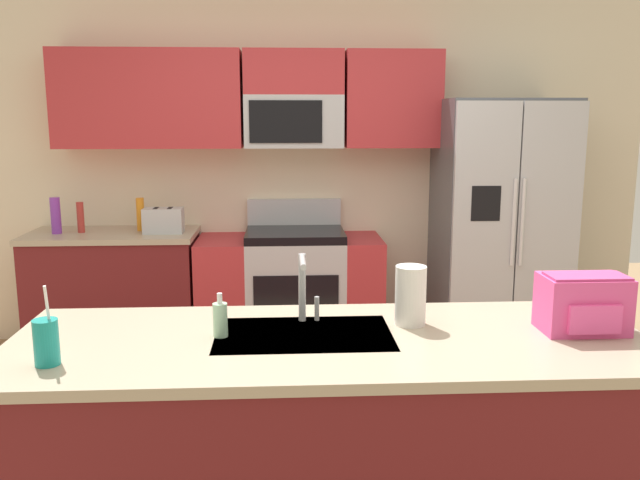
% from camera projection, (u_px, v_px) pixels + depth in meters
% --- Properties ---
extents(ground_plane, '(9.00, 9.00, 0.00)m').
position_uv_depth(ground_plane, '(329.00, 470.00, 3.28)').
color(ground_plane, '#997A56').
rests_on(ground_plane, ground).
extents(kitchen_wall_unit, '(5.20, 0.43, 2.60)m').
position_uv_depth(kitchen_wall_unit, '(292.00, 150.00, 5.04)').
color(kitchen_wall_unit, beige).
rests_on(kitchen_wall_unit, ground).
extents(back_counter, '(1.21, 0.63, 0.90)m').
position_uv_depth(back_counter, '(116.00, 292.00, 4.88)').
color(back_counter, maroon).
rests_on(back_counter, ground).
extents(range_oven, '(1.36, 0.61, 1.10)m').
position_uv_depth(range_oven, '(290.00, 290.00, 4.96)').
color(range_oven, '#B7BABF').
rests_on(range_oven, ground).
extents(refrigerator, '(0.90, 0.76, 1.85)m').
position_uv_depth(refrigerator, '(499.00, 227.00, 4.88)').
color(refrigerator, '#4C4F54').
rests_on(refrigerator, ground).
extents(island_counter, '(2.43, 0.90, 0.90)m').
position_uv_depth(island_counter, '(330.00, 446.00, 2.59)').
color(island_counter, maroon).
rests_on(island_counter, ground).
extents(toaster, '(0.28, 0.16, 0.18)m').
position_uv_depth(toaster, '(163.00, 220.00, 4.75)').
color(toaster, '#B7BABF').
rests_on(toaster, back_counter).
extents(pepper_mill, '(0.05, 0.05, 0.22)m').
position_uv_depth(pepper_mill, '(81.00, 217.00, 4.77)').
color(pepper_mill, '#B2332D').
rests_on(pepper_mill, back_counter).
extents(bottle_purple, '(0.07, 0.07, 0.26)m').
position_uv_depth(bottle_purple, '(56.00, 216.00, 4.72)').
color(bottle_purple, purple).
rests_on(bottle_purple, back_counter).
extents(bottle_orange, '(0.06, 0.06, 0.24)m').
position_uv_depth(bottle_orange, '(140.00, 214.00, 4.84)').
color(bottle_orange, orange).
rests_on(bottle_orange, back_counter).
extents(sink_faucet, '(0.09, 0.21, 0.28)m').
position_uv_depth(sink_faucet, '(304.00, 283.00, 2.66)').
color(sink_faucet, '#B7BABF').
rests_on(sink_faucet, island_counter).
extents(drink_cup_teal, '(0.08, 0.08, 0.28)m').
position_uv_depth(drink_cup_teal, '(46.00, 342.00, 2.22)').
color(drink_cup_teal, teal).
rests_on(drink_cup_teal, island_counter).
extents(soap_dispenser, '(0.06, 0.06, 0.17)m').
position_uv_depth(soap_dispenser, '(220.00, 319.00, 2.51)').
color(soap_dispenser, '#A5D8B2').
rests_on(soap_dispenser, island_counter).
extents(paper_towel_roll, '(0.12, 0.12, 0.24)m').
position_uv_depth(paper_towel_roll, '(411.00, 295.00, 2.65)').
color(paper_towel_roll, white).
rests_on(paper_towel_roll, island_counter).
extents(backpack, '(0.32, 0.22, 0.23)m').
position_uv_depth(backpack, '(583.00, 302.00, 2.56)').
color(backpack, '#EA4C93').
rests_on(backpack, island_counter).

